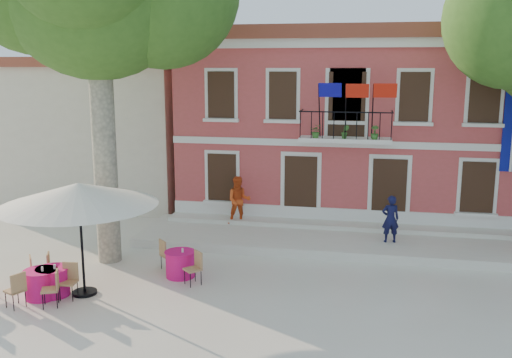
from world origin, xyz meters
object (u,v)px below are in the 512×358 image
at_px(patio_umbrella, 79,195).
at_px(cafe_table_1, 53,280).
at_px(cafe_table_0, 41,282).
at_px(pedestrian_orange, 239,201).
at_px(cafe_table_3, 180,263).
at_px(pedestrian_navy, 390,219).

height_order(patio_umbrella, cafe_table_1, patio_umbrella).
xyz_separation_m(cafe_table_0, cafe_table_1, (0.22, 0.22, -0.01)).
distance_m(patio_umbrella, pedestrian_orange, 7.25).
bearing_deg(cafe_table_0, cafe_table_3, 35.04).
bearing_deg(cafe_table_1, pedestrian_navy, 32.05).
bearing_deg(pedestrian_orange, patio_umbrella, -127.05).
relative_size(patio_umbrella, cafe_table_3, 2.46).
distance_m(pedestrian_navy, cafe_table_3, 7.10).
relative_size(pedestrian_navy, cafe_table_1, 0.83).
relative_size(patio_umbrella, cafe_table_0, 2.22).
xyz_separation_m(pedestrian_orange, cafe_table_0, (-3.78, -6.97, -0.77)).
distance_m(patio_umbrella, cafe_table_3, 3.61).
xyz_separation_m(pedestrian_navy, cafe_table_3, (-6.06, -3.64, -0.67)).
xyz_separation_m(pedestrian_orange, cafe_table_3, (-0.66, -4.78, -0.78)).
relative_size(patio_umbrella, pedestrian_orange, 2.30).
bearing_deg(cafe_table_1, pedestrian_orange, 62.18).
bearing_deg(pedestrian_navy, cafe_table_0, 19.64).
height_order(pedestrian_navy, cafe_table_1, pedestrian_navy).
bearing_deg(pedestrian_orange, cafe_table_0, -132.31).
bearing_deg(patio_umbrella, pedestrian_navy, 33.23).
bearing_deg(cafe_table_0, cafe_table_1, 44.79).
bearing_deg(pedestrian_orange, pedestrian_navy, -25.72).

